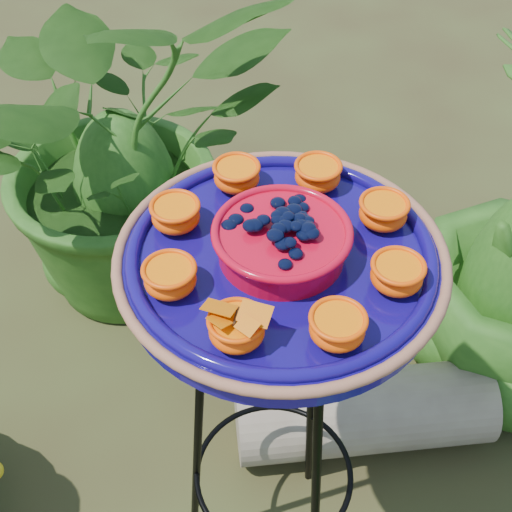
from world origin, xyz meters
name	(u,v)px	position (x,y,z in m)	size (l,w,h in m)	color
ground_plane	(225,476)	(0.00, 0.00, 0.00)	(20.00, 20.00, 0.00)	#322616
tripod_stand	(276,410)	(0.14, -0.12, 0.52)	(0.39, 0.39, 0.86)	black
feeder_dish	(281,255)	(0.14, -0.12, 0.90)	(0.55, 0.55, 0.10)	#110863
driftwood_log	(363,412)	(0.30, 0.18, 0.10)	(0.20, 0.20, 0.61)	gray
shrub_back_left	(118,142)	(-0.43, 0.61, 0.48)	(0.86, 0.74, 0.95)	#204C14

